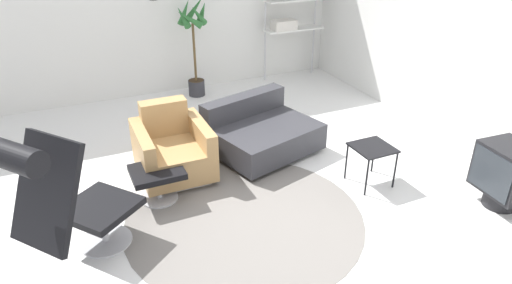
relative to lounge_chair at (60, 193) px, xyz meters
name	(u,v)px	position (x,y,z in m)	size (l,w,h in m)	color
ground_plane	(241,201)	(1.56, 0.29, -0.71)	(12.00, 12.00, 0.00)	white
wall_back	(150,0)	(1.56, 3.59, 0.69)	(12.00, 0.09, 2.80)	silver
wall_right	(487,30)	(4.48, 0.29, 0.69)	(0.06, 12.00, 2.80)	silver
round_rug	(245,218)	(1.48, 0.02, -0.70)	(2.22, 2.22, 0.01)	slate
lounge_chair	(60,193)	(0.00, 0.00, 0.00)	(1.08, 1.00, 1.24)	#BCBCC1
ottoman	(157,177)	(0.84, 0.66, -0.45)	(0.50, 0.42, 0.34)	#BCBCC1
armchair_red	(173,151)	(1.10, 1.07, -0.43)	(0.74, 0.81, 0.75)	silver
couch_low	(261,133)	(2.19, 1.17, -0.49)	(1.35, 1.21, 0.60)	black
side_table	(372,151)	(2.91, 0.05, -0.33)	(0.39, 0.39, 0.43)	black
crt_television	(507,174)	(3.81, -0.81, -0.35)	(0.46, 0.54, 0.63)	black
potted_plant	(194,44)	(2.05, 3.20, 0.09)	(0.52, 0.53, 1.48)	#333338
shelf_unit	(294,4)	(3.74, 3.28, 0.52)	(0.97, 0.28, 1.92)	#BCBCC1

